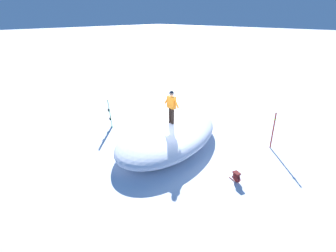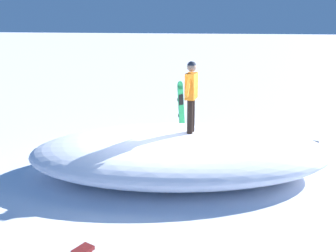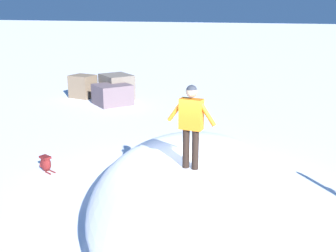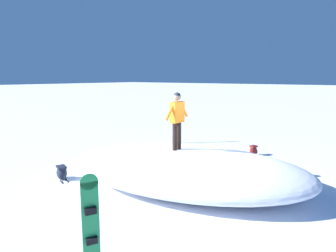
# 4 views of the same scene
# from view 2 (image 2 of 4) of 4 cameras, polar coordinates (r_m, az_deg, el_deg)

# --- Properties ---
(ground) EXTENTS (240.00, 240.00, 0.00)m
(ground) POSITION_cam_2_polar(r_m,az_deg,el_deg) (9.49, -2.18, -7.61)
(ground) COLOR white
(snow_mound) EXTENTS (5.88, 8.20, 1.06)m
(snow_mound) POSITION_cam_2_polar(r_m,az_deg,el_deg) (9.63, 1.89, -3.92)
(snow_mound) COLOR white
(snow_mound) RESTS_ON ground
(snowboarder_standing) EXTENTS (1.03, 0.25, 1.72)m
(snowboarder_standing) POSITION_cam_2_polar(r_m,az_deg,el_deg) (9.23, 3.45, 5.23)
(snowboarder_standing) COLOR black
(snowboarder_standing) RESTS_ON snow_mound
(snowboard_primary_upright) EXTENTS (0.32, 0.26, 1.70)m
(snowboard_primary_upright) POSITION_cam_2_polar(r_m,az_deg,el_deg) (13.49, 1.91, 3.17)
(snowboard_primary_upright) COLOR #1E8C47
(snowboard_primary_upright) RESTS_ON ground
(backpack_far) EXTENTS (0.42, 0.67, 0.45)m
(backpack_far) POSITION_cam_2_polar(r_m,az_deg,el_deg) (11.57, 20.28, -3.14)
(backpack_far) COLOR #1E2333
(backpack_far) RESTS_ON ground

